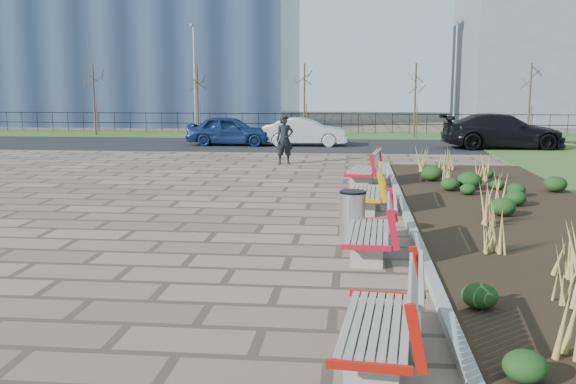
# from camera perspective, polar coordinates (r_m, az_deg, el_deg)

# --- Properties ---
(ground) EXTENTS (120.00, 120.00, 0.00)m
(ground) POSITION_cam_1_polar(r_m,az_deg,el_deg) (9.83, -10.64, -7.94)
(ground) COLOR #776451
(ground) RESTS_ON ground
(planting_bed) EXTENTS (4.50, 18.00, 0.10)m
(planting_bed) POSITION_cam_1_polar(r_m,az_deg,el_deg) (14.70, 19.61, -2.29)
(planting_bed) COLOR black
(planting_bed) RESTS_ON ground
(planting_curb) EXTENTS (0.16, 18.00, 0.15)m
(planting_curb) POSITION_cam_1_polar(r_m,az_deg,el_deg) (14.31, 10.52, -2.10)
(planting_curb) COLOR gray
(planting_curb) RESTS_ON ground
(grass_verge_far) EXTENTS (80.00, 5.00, 0.04)m
(grass_verge_far) POSITION_cam_1_polar(r_m,az_deg,el_deg) (37.19, 1.63, 5.08)
(grass_verge_far) COLOR #33511E
(grass_verge_far) RESTS_ON ground
(road) EXTENTS (80.00, 7.00, 0.02)m
(road) POSITION_cam_1_polar(r_m,az_deg,el_deg) (31.23, 0.81, 4.20)
(road) COLOR black
(road) RESTS_ON ground
(bench_a) EXTENTS (1.10, 2.18, 1.00)m
(bench_a) POSITION_cam_1_polar(r_m,az_deg,el_deg) (6.92, 7.89, -11.07)
(bench_a) COLOR #A6130B
(bench_a) RESTS_ON ground
(bench_b) EXTENTS (1.01, 2.14, 1.00)m
(bench_b) POSITION_cam_1_polar(r_m,az_deg,el_deg) (11.04, 7.13, -3.22)
(bench_b) COLOR red
(bench_b) RESTS_ON ground
(bench_c) EXTENTS (1.01, 2.14, 1.00)m
(bench_c) POSITION_cam_1_polar(r_m,az_deg,el_deg) (15.06, 6.81, 0.22)
(bench_c) COLOR #EDA80C
(bench_c) RESTS_ON ground
(bench_d) EXTENTS (1.16, 2.20, 1.00)m
(bench_d) POSITION_cam_1_polar(r_m,az_deg,el_deg) (18.87, 6.63, 2.11)
(bench_d) COLOR red
(bench_d) RESTS_ON ground
(litter_bin) EXTENTS (0.48, 0.48, 0.95)m
(litter_bin) POSITION_cam_1_polar(r_m,az_deg,el_deg) (12.05, 5.74, -2.23)
(litter_bin) COLOR #B2B2B7
(litter_bin) RESTS_ON ground
(pedestrian) EXTENTS (0.76, 0.61, 1.81)m
(pedestrian) POSITION_cam_1_polar(r_m,az_deg,el_deg) (23.72, -0.31, 4.67)
(pedestrian) COLOR black
(pedestrian) RESTS_ON ground
(car_blue) EXTENTS (4.16, 1.73, 1.41)m
(car_blue) POSITION_cam_1_polar(r_m,az_deg,el_deg) (31.12, -5.16, 5.47)
(car_blue) COLOR navy
(car_blue) RESTS_ON road
(car_silver) EXTENTS (4.06, 1.53, 1.32)m
(car_silver) POSITION_cam_1_polar(r_m,az_deg,el_deg) (30.73, 1.53, 5.37)
(car_silver) COLOR #ABAEB3
(car_silver) RESTS_ON road
(car_black) EXTENTS (5.58, 2.50, 1.59)m
(car_black) POSITION_cam_1_polar(r_m,az_deg,el_deg) (30.90, 18.54, 5.15)
(car_black) COLOR black
(car_black) RESTS_ON road
(tree_a) EXTENTS (1.40, 1.40, 4.00)m
(tree_a) POSITION_cam_1_polar(r_m,az_deg,el_deg) (38.42, -16.86, 7.84)
(tree_a) COLOR #4C3D2D
(tree_a) RESTS_ON grass_verge_far
(tree_b) EXTENTS (1.40, 1.40, 4.00)m
(tree_b) POSITION_cam_1_polar(r_m,az_deg,el_deg) (36.54, -8.05, 8.08)
(tree_b) COLOR #4C3D2D
(tree_b) RESTS_ON grass_verge_far
(tree_c) EXTENTS (1.40, 1.40, 4.00)m
(tree_c) POSITION_cam_1_polar(r_m,az_deg,el_deg) (35.59, 1.46, 8.13)
(tree_c) COLOR #4C3D2D
(tree_c) RESTS_ON grass_verge_far
(tree_d) EXTENTS (1.40, 1.40, 4.00)m
(tree_d) POSITION_cam_1_polar(r_m,az_deg,el_deg) (35.64, 11.22, 7.96)
(tree_d) COLOR #4C3D2D
(tree_d) RESTS_ON grass_verge_far
(tree_e) EXTENTS (1.40, 1.40, 4.00)m
(tree_e) POSITION_cam_1_polar(r_m,az_deg,el_deg) (36.68, 20.68, 7.57)
(tree_e) COLOR #4C3D2D
(tree_e) RESTS_ON grass_verge_far
(lamp_west) EXTENTS (0.24, 0.60, 6.00)m
(lamp_west) POSITION_cam_1_polar(r_m,az_deg,el_deg) (36.05, -8.28, 9.65)
(lamp_west) COLOR gray
(lamp_west) RESTS_ON grass_verge_far
(lamp_east) EXTENTS (0.24, 0.60, 6.00)m
(lamp_east) POSITION_cam_1_polar(r_m,az_deg,el_deg) (35.37, 14.62, 9.44)
(lamp_east) COLOR gray
(lamp_east) RESTS_ON grass_verge_far
(railing_fence) EXTENTS (44.00, 0.10, 1.20)m
(railing_fence) POSITION_cam_1_polar(r_m,az_deg,el_deg) (38.64, 1.80, 6.17)
(railing_fence) COLOR black
(railing_fence) RESTS_ON grass_verge_far
(building_glass) EXTENTS (40.00, 14.00, 15.00)m
(building_glass) POSITION_cam_1_polar(r_m,az_deg,el_deg) (55.05, -21.51, 13.68)
(building_glass) COLOR #192338
(building_glass) RESTS_ON ground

